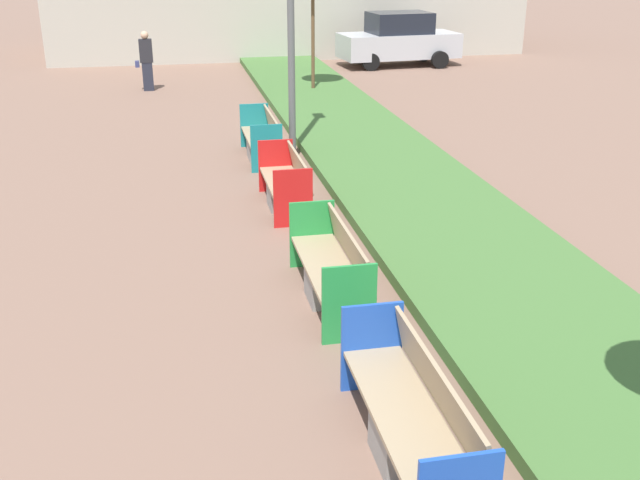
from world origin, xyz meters
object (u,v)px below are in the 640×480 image
at_px(bench_red_frame, 286,187).
at_px(pedestrian_walking, 146,61).
at_px(parked_car_distant, 399,40).
at_px(bench_blue_frame, 412,423).
at_px(bench_green_frame, 332,272).
at_px(bench_teal_frame, 262,141).

xyz_separation_m(bench_red_frame, pedestrian_walking, (-2.39, 11.33, 0.52)).
bearing_deg(parked_car_distant, bench_red_frame, -119.15).
bearing_deg(parked_car_distant, bench_blue_frame, -112.03).
bearing_deg(parked_car_distant, bench_green_frame, -114.80).
relative_size(pedestrian_walking, parked_car_distant, 0.40).
bearing_deg(bench_red_frame, pedestrian_walking, 101.93).
bearing_deg(bench_green_frame, bench_teal_frame, 90.02).
relative_size(bench_blue_frame, bench_green_frame, 1.07).
distance_m(bench_red_frame, bench_teal_frame, 3.13).
bearing_deg(bench_red_frame, bench_teal_frame, 89.97).
relative_size(bench_teal_frame, parked_car_distant, 0.47).
distance_m(bench_blue_frame, bench_red_frame, 6.78).
bearing_deg(bench_teal_frame, bench_green_frame, -89.98).
distance_m(bench_red_frame, parked_car_distant, 15.80).
distance_m(bench_blue_frame, bench_teal_frame, 9.91).
bearing_deg(bench_teal_frame, bench_red_frame, -90.03).
distance_m(bench_red_frame, pedestrian_walking, 11.59).
height_order(bench_teal_frame, parked_car_distant, parked_car_distant).
relative_size(bench_green_frame, bench_teal_frame, 1.09).
distance_m(bench_green_frame, parked_car_distant, 19.13).
height_order(bench_green_frame, parked_car_distant, parked_car_distant).
bearing_deg(bench_blue_frame, parked_car_distant, 73.27).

